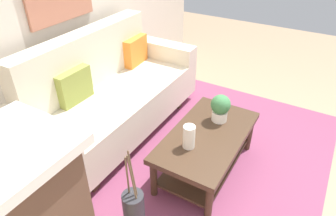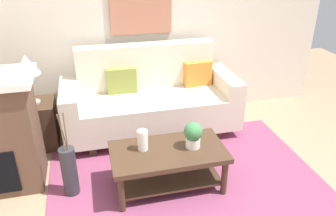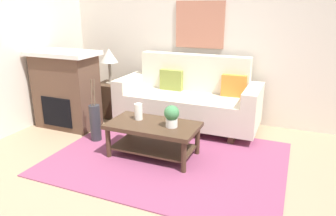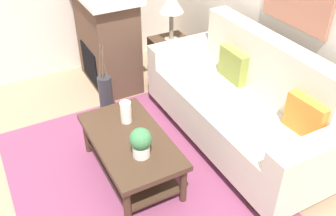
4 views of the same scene
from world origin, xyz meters
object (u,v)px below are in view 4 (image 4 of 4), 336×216
at_px(potted_plant_tabletop, 141,142).
at_px(side_table, 171,61).
at_px(tabletop_vase, 126,112).
at_px(couch, 241,105).
at_px(table_lamp, 171,5).
at_px(throw_pillow_olive, 234,65).
at_px(fireplace, 107,38).
at_px(throw_pillow_orange, 306,116).
at_px(coffee_table, 131,148).
at_px(floor_vase, 106,98).

bearing_deg(potted_plant_tabletop, side_table, 144.23).
bearing_deg(side_table, potted_plant_tabletop, -35.77).
bearing_deg(tabletop_vase, potted_plant_tabletop, -8.63).
relative_size(couch, table_lamp, 3.72).
xyz_separation_m(throw_pillow_olive, fireplace, (-1.38, -0.83, -0.09)).
xyz_separation_m(throw_pillow_orange, fireplace, (-2.36, -0.83, -0.09)).
height_order(coffee_table, side_table, side_table).
bearing_deg(couch, table_lamp, -179.04).
distance_m(side_table, floor_vase, 1.06).
bearing_deg(table_lamp, fireplace, -117.03).
bearing_deg(potted_plant_tabletop, table_lamp, 144.23).
xyz_separation_m(couch, fireplace, (-1.71, -0.70, 0.16)).
relative_size(couch, potted_plant_tabletop, 8.10).
bearing_deg(floor_vase, table_lamp, 110.49).
relative_size(throw_pillow_orange, table_lamp, 0.63).
distance_m(throw_pillow_orange, side_table, 2.06).
xyz_separation_m(couch, throw_pillow_olive, (-0.33, 0.13, 0.25)).
relative_size(tabletop_vase, fireplace, 0.18).
height_order(table_lamp, floor_vase, table_lamp).
height_order(throw_pillow_olive, coffee_table, throw_pillow_olive).
distance_m(coffee_table, side_table, 1.72).
bearing_deg(throw_pillow_olive, floor_vase, -120.01).
distance_m(side_table, fireplace, 0.82).
xyz_separation_m(tabletop_vase, floor_vase, (-0.70, 0.05, -0.28)).
distance_m(couch, table_lamp, 1.47).
height_order(throw_pillow_olive, side_table, throw_pillow_olive).
height_order(tabletop_vase, potted_plant_tabletop, potted_plant_tabletop).
bearing_deg(throw_pillow_orange, coffee_table, -119.29).
bearing_deg(side_table, couch, 0.96).
height_order(throw_pillow_olive, potted_plant_tabletop, throw_pillow_olive).
relative_size(tabletop_vase, potted_plant_tabletop, 0.78).
bearing_deg(potted_plant_tabletop, tabletop_vase, 171.37).
distance_m(coffee_table, fireplace, 1.73).
height_order(potted_plant_tabletop, side_table, potted_plant_tabletop).
xyz_separation_m(couch, throw_pillow_orange, (0.65, 0.13, 0.25)).
bearing_deg(floor_vase, coffee_table, -7.16).
height_order(side_table, fireplace, fireplace).
distance_m(tabletop_vase, side_table, 1.52).
xyz_separation_m(coffee_table, side_table, (-1.31, 1.11, -0.03)).
height_order(throw_pillow_orange, table_lamp, table_lamp).
bearing_deg(throw_pillow_orange, couch, -169.06).
distance_m(potted_plant_tabletop, table_lamp, 1.96).
xyz_separation_m(couch, coffee_table, (-0.05, -1.14, -0.12)).
distance_m(throw_pillow_orange, table_lamp, 2.05).
bearing_deg(table_lamp, coffee_table, -40.42).
height_order(potted_plant_tabletop, fireplace, fireplace).
bearing_deg(fireplace, throw_pillow_orange, 19.35).
distance_m(throw_pillow_orange, coffee_table, 1.49).
bearing_deg(potted_plant_tabletop, fireplace, 167.02).
bearing_deg(throw_pillow_olive, coffee_table, -77.79).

